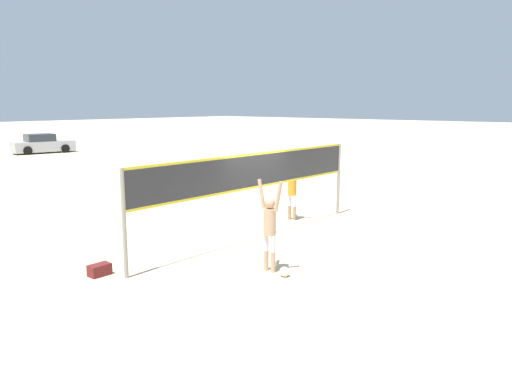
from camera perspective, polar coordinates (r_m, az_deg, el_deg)
The scene contains 7 objects.
ground_plane at distance 14.09m, azimuth 0.00°, elevation -5.31°, with size 200.00×200.00×0.00m, color beige.
volleyball_net at distance 13.73m, azimuth 0.00°, elevation 1.95°, with size 8.66×0.09×2.41m.
player_spiker at distance 11.11m, azimuth 1.58°, elevation -3.69°, with size 0.28×0.70×2.09m.
player_blocker at distance 16.13m, azimuth 4.15°, elevation 0.47°, with size 0.28×0.69×2.02m.
volleyball at distance 11.06m, azimuth 3.27°, elevation -9.09°, with size 0.22×0.22×0.22m.
gear_bag at distance 11.63m, azimuth -17.44°, elevation -8.48°, with size 0.47×0.29×0.26m.
parked_car_mid at distance 41.75m, azimuth -23.21°, elevation 5.02°, with size 4.65×2.44×1.47m.
Camera 1 is at (-10.23, -8.94, 3.73)m, focal length 35.00 mm.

